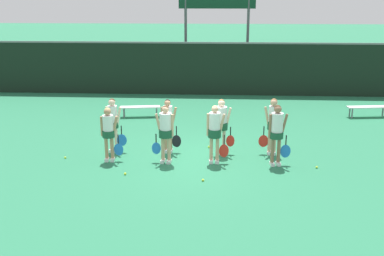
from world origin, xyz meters
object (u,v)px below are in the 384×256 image
player_0 (109,130)px  player_7 (273,122)px  player_1 (165,129)px  tennis_ball_2 (209,147)px  player_4 (113,121)px  tennis_ball_1 (125,174)px  tennis_ball_4 (65,158)px  bench_far (368,108)px  player_5 (168,122)px  bench_courtside (140,108)px  player_6 (221,122)px  scoreboard (217,3)px  player_3 (277,130)px  tennis_ball_0 (317,167)px  player_2 (215,130)px  tennis_ball_3 (203,180)px

player_0 → player_7: bearing=5.5°
player_1 → tennis_ball_2: (1.26, 1.41, -1.00)m
player_4 → player_7: 4.96m
tennis_ball_1 → tennis_ball_4: bearing=150.3°
bench_far → player_5: (-7.68, -4.76, 0.61)m
bench_courtside → tennis_ball_1: 6.27m
player_6 → tennis_ball_2: 1.21m
bench_far → player_7: bearing=-140.3°
scoreboard → tennis_ball_4: scoreboard is taller
bench_far → player_7: (-4.45, -4.77, 0.67)m
player_3 → tennis_ball_0: size_ratio=28.06×
player_4 → player_5: player_4 is taller
scoreboard → tennis_ball_2: size_ratio=78.60×
player_0 → player_5: bearing=23.1°
player_2 → tennis_ball_3: 1.77m
player_7 → tennis_ball_4: player_7 is taller
player_2 → tennis_ball_4: size_ratio=26.90×
bench_far → player_6: 7.75m
player_6 → tennis_ball_0: bearing=-26.9°
player_4 → tennis_ball_0: 6.32m
player_0 → tennis_ball_0: size_ratio=25.47×
player_1 → tennis_ball_4: bearing=-173.0°
tennis_ball_2 → player_6: bearing=-55.5°
scoreboard → tennis_ball_3: size_ratio=81.64×
bench_courtside → player_1: 5.49m
player_2 → player_6: 0.81m
bench_far → player_2: (-6.22, -5.62, 0.65)m
player_3 → tennis_ball_4: bearing=168.7°
player_5 → player_6: (1.66, -0.07, 0.05)m
player_7 → tennis_ball_3: (-2.06, -2.29, -1.01)m
player_4 → player_6: player_6 is taller
player_1 → tennis_ball_3: 2.04m
bench_far → player_5: size_ratio=1.02×
bench_courtside → bench_far: size_ratio=0.95×
tennis_ball_4 → player_1: bearing=-2.8°
scoreboard → player_6: 10.84m
tennis_ball_0 → tennis_ball_2: 3.53m
player_4 → tennis_ball_1: player_4 is taller
bench_far → tennis_ball_1: bench_far is taller
player_1 → tennis_ball_1: size_ratio=25.50×
player_0 → player_5: (1.67, 0.88, 0.03)m
player_0 → tennis_ball_4: size_ratio=25.30×
player_4 → bench_far: bearing=31.2°
tennis_ball_1 → player_3: bearing=13.4°
tennis_ball_1 → tennis_ball_2: 3.34m
bench_courtside → player_5: 4.61m
player_7 → scoreboard: bearing=108.2°
player_0 → player_7: (4.91, 0.88, 0.08)m
bench_far → player_4: bearing=-160.2°
player_1 → tennis_ball_1: player_1 is taller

